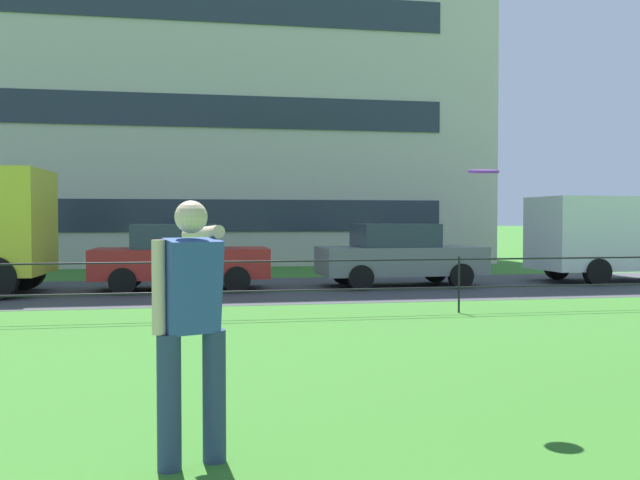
# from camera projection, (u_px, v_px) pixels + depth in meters

# --- Properties ---
(street_strip) EXTENTS (80.00, 6.01, 0.01)m
(street_strip) POSITION_uv_depth(u_px,v_px,m) (167.00, 291.00, 15.76)
(street_strip) COLOR #424247
(street_strip) RESTS_ON ground
(park_fence) EXTENTS (31.53, 0.04, 1.00)m
(park_fence) POSITION_uv_depth(u_px,v_px,m) (155.00, 279.00, 11.19)
(park_fence) COLOR black
(park_fence) RESTS_ON ground
(person_thrower) EXTENTS (0.48, 0.87, 1.79)m
(person_thrower) POSITION_uv_depth(u_px,v_px,m) (191.00, 322.00, 4.61)
(person_thrower) COLOR navy
(person_thrower) RESTS_ON ground
(frisbee) EXTENTS (0.31, 0.31, 0.05)m
(frisbee) POSITION_uv_depth(u_px,v_px,m) (484.00, 171.00, 6.04)
(frisbee) COLOR purple
(car_red_far_right) EXTENTS (4.02, 1.85, 1.54)m
(car_red_far_right) POSITION_uv_depth(u_px,v_px,m) (180.00, 257.00, 15.91)
(car_red_far_right) COLOR red
(car_red_far_right) RESTS_ON ground
(car_grey_left) EXTENTS (4.06, 1.92, 1.54)m
(car_grey_left) POSITION_uv_depth(u_px,v_px,m) (399.00, 255.00, 16.85)
(car_grey_left) COLOR slate
(car_grey_left) RESTS_ON ground
(panel_van_right) EXTENTS (5.04, 2.19, 2.24)m
(panel_van_right) POSITION_uv_depth(u_px,v_px,m) (628.00, 234.00, 18.22)
(panel_van_right) COLOR white
(panel_van_right) RESTS_ON ground
(apartment_building_background) EXTENTS (28.74, 11.96, 18.18)m
(apartment_building_background) POSITION_uv_depth(u_px,v_px,m) (114.00, 39.00, 28.27)
(apartment_building_background) COLOR beige
(apartment_building_background) RESTS_ON ground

